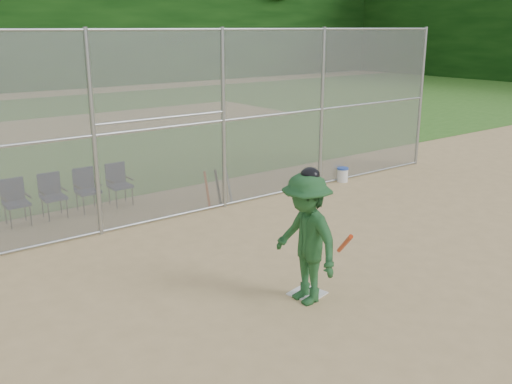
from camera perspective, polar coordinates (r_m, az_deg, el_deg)
ground at (r=9.07m, az=9.79°, el=-10.23°), size 100.00×100.00×0.00m
grass_strip at (r=24.53m, az=-22.67°, el=5.58°), size 100.00×100.00×0.00m
dirt_patch_far at (r=24.53m, az=-22.67°, el=5.58°), size 24.00×24.00×0.00m
backstop_fence at (r=12.22m, az=-7.19°, el=6.98°), size 16.09×0.09×4.00m
home_plate at (r=9.03m, az=5.13°, el=-10.07°), size 0.56×0.56×0.02m
batter_at_plate at (r=8.44m, az=5.03°, el=-4.64°), size 1.05×1.40×2.08m
water_cooler at (r=15.43m, az=8.65°, el=1.74°), size 0.31×0.31×0.39m
spare_bats at (r=13.22m, az=-3.82°, el=0.44°), size 0.66×0.31×0.84m
chair_2 at (r=12.85m, az=-22.83°, el=-1.00°), size 0.54×0.52×0.96m
chair_3 at (r=13.05m, az=-19.58°, el=-0.41°), size 0.54×0.52×0.96m
chair_4 at (r=13.29m, az=-16.45°, el=0.16°), size 0.54×0.52×0.96m
chair_5 at (r=13.56m, az=-13.43°, el=0.70°), size 0.54×0.52×0.96m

